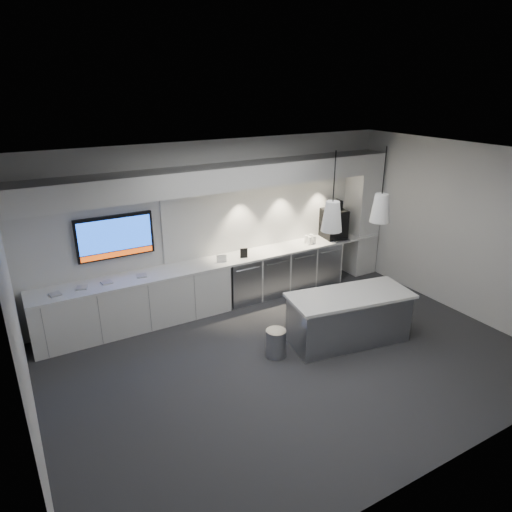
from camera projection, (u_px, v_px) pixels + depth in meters
floor at (293, 359)px, 6.89m from camera, size 7.00×7.00×0.00m
ceiling at (300, 159)px, 5.82m from camera, size 7.00×7.00×0.00m
wall_back at (219, 223)px, 8.38m from camera, size 7.00×0.00×7.00m
wall_front at (446, 354)px, 4.33m from camera, size 7.00×0.00×7.00m
wall_left at (18, 331)px, 4.73m from camera, size 0.00×7.00×7.00m
wall_right at (461, 230)px, 7.98m from camera, size 0.00×7.00×7.00m
back_counter at (228, 260)px, 8.34m from camera, size 6.80×0.65×0.04m
left_base_cabinets at (136, 303)px, 7.69m from camera, size 3.30×0.63×0.86m
fridge_unit_a at (240, 280)px, 8.62m from camera, size 0.60×0.61×0.85m
fridge_unit_b at (269, 273)px, 8.91m from camera, size 0.60×0.61×0.85m
fridge_unit_c at (295, 267)px, 9.20m from camera, size 0.60×0.61×0.85m
fridge_unit_d at (320, 262)px, 9.50m from camera, size 0.60×0.61×0.85m
backsplash at (275, 212)px, 8.91m from camera, size 4.60×0.03×1.30m
soffit at (225, 177)px, 7.82m from camera, size 6.90×0.60×0.40m
column at (362, 214)px, 9.70m from camera, size 0.55×0.55×2.60m
wall_tv at (115, 237)px, 7.44m from camera, size 1.25×0.07×0.72m
island at (349, 317)px, 7.26m from camera, size 2.06×1.15×0.82m
bin at (276, 343)px, 6.92m from camera, size 0.35×0.35×0.44m
coffee_machine at (334, 222)px, 9.38m from camera, size 0.50×0.66×0.79m
sign_black at (244, 253)px, 8.36m from camera, size 0.14×0.05×0.18m
sign_white at (222, 258)px, 8.16m from camera, size 0.18×0.08×0.14m
cup_cluster at (310, 239)px, 9.10m from camera, size 0.19×0.19×0.16m
tray_a at (55, 294)px, 6.91m from camera, size 0.19×0.19×0.02m
tray_b at (82, 288)px, 7.13m from camera, size 0.20×0.20×0.02m
tray_c at (107, 282)px, 7.31m from camera, size 0.19×0.19×0.02m
tray_d at (142, 276)px, 7.57m from camera, size 0.19×0.19×0.02m
pendant_left at (332, 216)px, 6.42m from camera, size 0.30×0.30×1.13m
pendant_right at (381, 208)px, 6.85m from camera, size 0.30×0.30×1.13m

